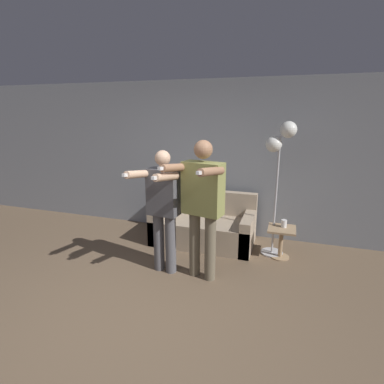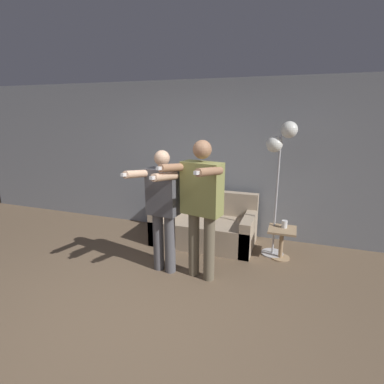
% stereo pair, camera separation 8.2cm
% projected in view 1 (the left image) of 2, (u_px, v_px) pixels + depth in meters
% --- Properties ---
extents(ground_plane, '(16.00, 16.00, 0.00)m').
position_uv_depth(ground_plane, '(133.00, 320.00, 3.08)').
color(ground_plane, brown).
extents(wall_back, '(10.00, 0.05, 2.60)m').
position_uv_depth(wall_back, '(204.00, 159.00, 5.16)').
color(wall_back, gray).
rests_on(wall_back, ground_plane).
extents(couch, '(1.60, 0.85, 0.80)m').
position_uv_depth(couch, '(204.00, 227.00, 4.90)').
color(couch, tan).
rests_on(couch, ground_plane).
extents(person_left, '(0.52, 0.71, 1.62)m').
position_uv_depth(person_left, '(163.00, 205.00, 3.80)').
color(person_left, '#56565B').
rests_on(person_left, ground_plane).
extents(person_right, '(0.66, 0.76, 1.76)m').
position_uv_depth(person_right, '(202.00, 200.00, 3.62)').
color(person_right, '#6B604C').
rests_on(person_right, ground_plane).
extents(cat, '(0.43, 0.12, 0.18)m').
position_uv_depth(cat, '(209.00, 185.00, 5.03)').
color(cat, '#3D3833').
rests_on(cat, couch).
extents(floor_lamp, '(0.41, 0.33, 1.96)m').
position_uv_depth(floor_lamp, '(280.00, 151.00, 4.15)').
color(floor_lamp, '#B2B2B7').
rests_on(floor_lamp, ground_plane).
extents(side_table, '(0.39, 0.39, 0.46)m').
position_uv_depth(side_table, '(281.00, 237.00, 4.34)').
color(side_table, '#A38460').
rests_on(side_table, ground_plane).
extents(cup, '(0.08, 0.08, 0.11)m').
position_uv_depth(cup, '(284.00, 223.00, 4.33)').
color(cup, white).
rests_on(cup, side_table).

